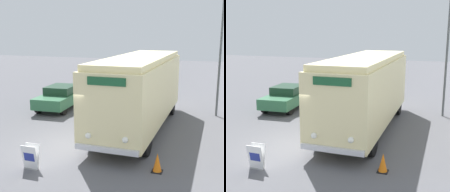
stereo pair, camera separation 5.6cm
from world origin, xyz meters
TOP-DOWN VIEW (x-y plane):
  - ground_plane at (0.00, 0.00)m, footprint 80.00×80.00m
  - vintage_bus at (2.09, 3.45)m, footprint 2.46×9.27m
  - sign_board at (-0.31, -2.14)m, footprint 0.57×0.33m
  - streetlamp at (5.58, 7.11)m, footprint 0.36×0.36m
  - parked_car_near at (-3.43, 5.85)m, footprint 2.09×4.30m
  - parked_car_mid at (-3.56, 12.76)m, footprint 2.34×4.86m
  - parked_car_far at (-3.31, 19.71)m, footprint 1.87×4.28m
  - parked_car_distant at (-3.24, 25.91)m, footprint 2.30×4.76m
  - traffic_cone at (3.85, -0.95)m, footprint 0.36×0.36m

SIDE VIEW (x-z plane):
  - ground_plane at x=0.00m, z-range 0.00..0.00m
  - traffic_cone at x=3.85m, z-range -0.01..0.66m
  - sign_board at x=-0.31m, z-range -0.01..0.85m
  - parked_car_far at x=-3.31m, z-range 0.03..1.35m
  - parked_car_near at x=-3.43m, z-range 0.03..1.41m
  - parked_car_mid at x=-3.56m, z-range 0.03..1.58m
  - parked_car_distant at x=-3.24m, z-range 0.02..1.60m
  - vintage_bus at x=2.09m, z-range 0.22..3.72m
  - streetlamp at x=5.58m, z-range 0.98..7.94m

